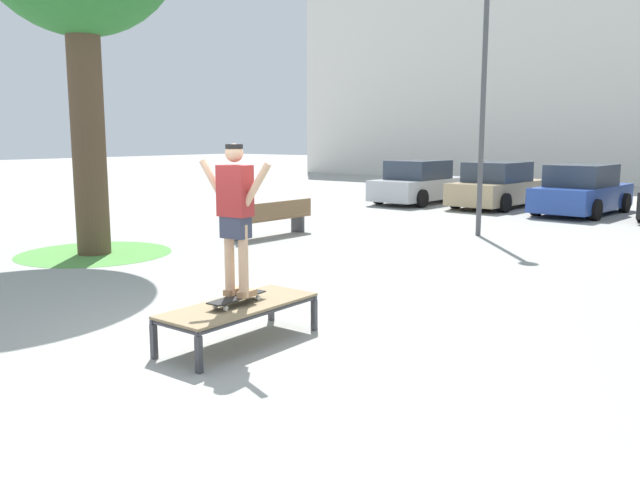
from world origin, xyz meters
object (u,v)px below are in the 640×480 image
object	(u,v)px
car_silver	(420,183)
car_blue	(582,191)
skater	(235,209)
park_bench	(272,218)
light_post	(484,70)
car_tan	(498,186)
skate_box	(239,308)
skateboard	(237,298)

from	to	relation	value
car_silver	car_blue	size ratio (longest dim) A/B	0.99
skater	park_bench	size ratio (longest dim) A/B	0.70
light_post	car_silver	bearing A→B (deg)	129.19
car_tan	car_silver	bearing A→B (deg)	-173.52
skate_box	park_bench	size ratio (longest dim) A/B	0.79
car_silver	car_tan	bearing A→B (deg)	6.48
skate_box	light_post	size ratio (longest dim) A/B	0.33
car_silver	park_bench	distance (m)	9.14
skateboard	car_tan	distance (m)	16.00
car_silver	skateboard	bearing A→B (deg)	-68.20
skate_box	light_post	distance (m)	10.01
skate_box	park_bench	bearing A→B (deg)	128.96
skate_box	light_post	world-z (taller)	light_post
skateboard	light_post	xyz separation A→B (m)	(-1.26, 9.36, 3.29)
skate_box	skater	world-z (taller)	skater
skateboard	light_post	distance (m)	10.00
skater	car_tan	size ratio (longest dim) A/B	0.39
car_tan	car_blue	bearing A→B (deg)	-6.99
skateboard	car_blue	distance (m)	15.31
skateboard	car_silver	distance (m)	16.51
car_tan	park_bench	bearing A→B (deg)	-100.08
car_tan	car_blue	distance (m)	2.79
car_silver	light_post	world-z (taller)	light_post
park_bench	car_silver	bearing A→B (deg)	96.89
skate_box	car_blue	distance (m)	15.29
skate_box	car_blue	world-z (taller)	car_blue
car_silver	car_blue	bearing A→B (deg)	-0.26
car_silver	skate_box	bearing A→B (deg)	-68.17
car_tan	light_post	xyz separation A→B (m)	(2.10, -6.28, 3.13)
park_bench	light_post	world-z (taller)	light_post
skater	car_silver	world-z (taller)	skater
park_bench	light_post	distance (m)	5.94
car_blue	light_post	xyz separation A→B (m)	(-0.67, -5.94, 3.13)
car_blue	car_tan	bearing A→B (deg)	173.01
skater	car_tan	xyz separation A→B (m)	(-3.36, 15.64, -0.84)
car_silver	light_post	distance (m)	8.32
car_tan	light_post	distance (m)	7.33
car_blue	light_post	world-z (taller)	light_post
skater	light_post	world-z (taller)	light_post
light_post	car_tan	bearing A→B (deg)	108.47
car_blue	skater	bearing A→B (deg)	-87.78
skate_box	skateboard	xyz separation A→B (m)	(-0.00, -0.03, 0.12)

